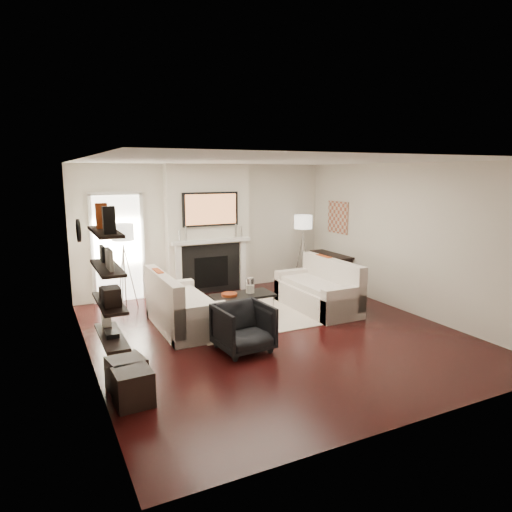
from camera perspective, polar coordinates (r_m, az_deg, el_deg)
name	(u,v)px	position (r m, az deg, el deg)	size (l,w,h in m)	color
room_envelope	(273,250)	(7.08, 2.15, 0.80)	(6.00, 6.00, 6.00)	black
chimney_breast	(208,229)	(9.68, -5.98, 3.37)	(1.80, 0.25, 2.70)	silver
fireplace_surround	(211,269)	(9.69, -5.61, -1.59)	(1.30, 0.02, 1.04)	black
firebox	(211,272)	(9.70, -5.59, -2.00)	(0.75, 0.02, 0.65)	black
mantel_pilaster_l	(179,271)	(9.43, -9.65, -1.84)	(0.12, 0.08, 1.10)	white
mantel_pilaster_r	(243,265)	(9.93, -1.66, -1.08)	(0.12, 0.08, 1.10)	white
mantel_shelf	(212,241)	(9.53, -5.57, 1.88)	(1.70, 0.18, 0.07)	white
tv_body	(211,209)	(9.48, -5.69, 5.84)	(1.20, 0.06, 0.70)	black
tv_screen	(211,209)	(9.45, -5.63, 5.83)	(1.10, 0.01, 0.62)	#BF723F
candlestick_l_tall	(186,234)	(9.34, -8.77, 2.77)	(0.04, 0.04, 0.30)	silver
candlestick_l_short	(180,236)	(9.31, -9.53, 2.54)	(0.04, 0.04, 0.24)	silver
candlestick_r_tall	(236,231)	(9.72, -2.57, 3.19)	(0.04, 0.04, 0.30)	silver
candlestick_r_short	(241,232)	(9.78, -1.88, 3.06)	(0.04, 0.04, 0.24)	silver
hallway_panel	(118,249)	(9.35, -16.86, 0.87)	(0.90, 0.02, 2.10)	white
door_trim_l	(92,251)	(9.27, -19.76, 0.62)	(0.06, 0.06, 2.16)	white
door_trim_r	(143,247)	(9.42, -13.97, 1.08)	(0.06, 0.06, 2.16)	white
door_trim_top	(115,193)	(9.22, -17.20, 7.48)	(1.02, 0.06, 0.06)	white
rug	(256,315)	(8.27, 0.03, -7.36)	(2.60, 2.00, 0.01)	beige
loveseat_left_base	(184,315)	(7.68, -8.97, -7.30)	(0.85, 1.80, 0.42)	beige
loveseat_left_back	(164,299)	(7.51, -11.49, -5.29)	(0.18, 1.80, 0.80)	beige
loveseat_left_arm_n	(200,324)	(6.92, -6.96, -8.47)	(0.85, 0.18, 0.60)	beige
loveseat_left_arm_s	(170,298)	(8.40, -10.65, -5.15)	(0.85, 0.18, 0.60)	beige
loveseat_left_cushion	(187,299)	(7.62, -8.67, -5.39)	(0.63, 1.44, 0.10)	beige
pillow_left_orange	(158,283)	(7.74, -12.12, -3.28)	(0.10, 0.42, 0.42)	#A23B13
pillow_left_charcoal	(168,292)	(7.18, -10.92, -4.40)	(0.10, 0.40, 0.40)	black
loveseat_right_base	(317,298)	(8.65, 7.64, -5.23)	(0.85, 1.80, 0.42)	beige
loveseat_right_back	(332,280)	(8.76, 9.51, -2.95)	(0.18, 1.80, 0.80)	beige
loveseat_right_arm_n	(344,305)	(8.00, 10.90, -5.98)	(0.85, 0.18, 0.60)	beige
loveseat_right_arm_s	(295,284)	(9.29, 4.87, -3.50)	(0.85, 0.18, 0.60)	beige
loveseat_right_cushion	(315,285)	(8.56, 7.40, -3.60)	(0.63, 1.44, 0.10)	beige
pillow_right_orange	(323,266)	(8.95, 8.43, -1.29)	(0.10, 0.42, 0.42)	#A23B13
pillow_right_charcoal	(342,273)	(8.48, 10.73, -2.09)	(0.10, 0.40, 0.40)	black
coffee_table	(242,295)	(8.05, -1.71, -4.94)	(1.10, 0.55, 0.04)	black
coffee_leg_nw	(221,314)	(7.73, -4.42, -7.26)	(0.02, 0.02, 0.38)	silver
coffee_leg_ne	(273,306)	(8.13, 2.17, -6.32)	(0.02, 0.02, 0.38)	silver
coffee_leg_sw	(211,307)	(8.12, -5.59, -6.39)	(0.02, 0.02, 0.38)	silver
coffee_leg_se	(262,300)	(8.50, 0.75, -5.55)	(0.02, 0.02, 0.38)	silver
hurricane_glass	(250,286)	(8.07, -0.75, -3.72)	(0.15, 0.15, 0.27)	white
hurricane_candle	(250,289)	(8.08, -0.75, -4.17)	(0.11, 0.11, 0.16)	white
copper_bowl	(229,295)	(7.94, -3.36, -4.83)	(0.28, 0.28, 0.05)	#AE421D
armchair	(244,325)	(6.59, -1.57, -8.68)	(0.73, 0.69, 0.75)	black
lamp_left_post	(125,277)	(8.86, -16.07, -2.57)	(0.02, 0.02, 1.20)	silver
lamp_left_shade	(122,232)	(8.72, -16.35, 2.88)	(0.40, 0.40, 0.30)	white
lamp_left_leg_a	(131,277)	(8.88, -15.37, -2.51)	(0.02, 0.02, 1.25)	silver
lamp_left_leg_b	(121,277)	(8.95, -16.52, -2.47)	(0.02, 0.02, 1.25)	silver
lamp_left_leg_c	(123,279)	(8.76, -16.31, -2.73)	(0.02, 0.02, 1.25)	silver
lamp_right_post	(303,260)	(10.27, 5.83, -0.45)	(0.02, 0.02, 1.20)	silver
lamp_right_shade	(303,222)	(10.14, 5.92, 4.27)	(0.40, 0.40, 0.30)	white
lamp_right_leg_a	(307,259)	(10.32, 6.35, -0.40)	(0.02, 0.02, 1.25)	silver
lamp_right_leg_b	(298,259)	(10.32, 5.30, -0.39)	(0.02, 0.02, 1.25)	silver
lamp_right_leg_c	(303,261)	(10.16, 5.86, -0.57)	(0.02, 0.02, 1.25)	silver
console_top	(331,255)	(10.23, 9.38, 0.17)	(0.35, 1.20, 0.04)	black
console_leg_n	(346,276)	(9.88, 11.17, -2.49)	(0.30, 0.04, 0.71)	black
console_leg_s	(317,267)	(10.75, 7.62, -1.33)	(0.30, 0.04, 0.71)	black
wall_art	(338,217)	(10.23, 10.21, 4.77)	(0.03, 0.70, 0.70)	#AA7455
shelf_bottom	(111,337)	(5.50, -17.62, -9.59)	(0.25, 1.00, 0.04)	black
shelf_lower	(109,303)	(5.38, -17.86, -5.58)	(0.25, 1.00, 0.04)	black
shelf_upper	(107,268)	(5.28, -18.10, -1.40)	(0.25, 1.00, 0.04)	black
shelf_top	(105,232)	(5.22, -18.35, 2.90)	(0.25, 1.00, 0.04)	black
decor_magfile_a	(109,220)	(4.88, -17.91, 4.29)	(0.12, 0.10, 0.28)	black
decor_magfile_b	(102,216)	(5.39, -18.74, 4.79)	(0.12, 0.10, 0.28)	#A23B13
decor_frame_a	(109,259)	(5.08, -17.87, -0.39)	(0.04, 0.30, 0.22)	white
decor_frame_b	(103,254)	(5.57, -18.64, 0.28)	(0.04, 0.22, 0.18)	black
decor_wine_rack	(111,296)	(5.18, -17.63, -4.84)	(0.18, 0.25, 0.20)	black
decor_box_small	(106,292)	(5.55, -18.22, -4.27)	(0.15, 0.12, 0.12)	black
decor_books	(112,334)	(5.45, -17.59, -9.28)	(0.14, 0.20, 0.05)	black
decor_box_tall	(106,319)	(5.78, -18.21, -7.50)	(0.10, 0.10, 0.18)	white
clock_rim	(78,231)	(7.11, -21.32, 2.98)	(0.34, 0.34, 0.04)	black
clock_face	(80,230)	(7.11, -21.12, 2.99)	(0.29, 0.29, 0.01)	white
ottoman_near	(127,374)	(5.74, -15.86, -14.03)	(0.40, 0.40, 0.40)	black
ottoman_far	(133,387)	(5.40, -15.11, -15.57)	(0.40, 0.40, 0.40)	black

